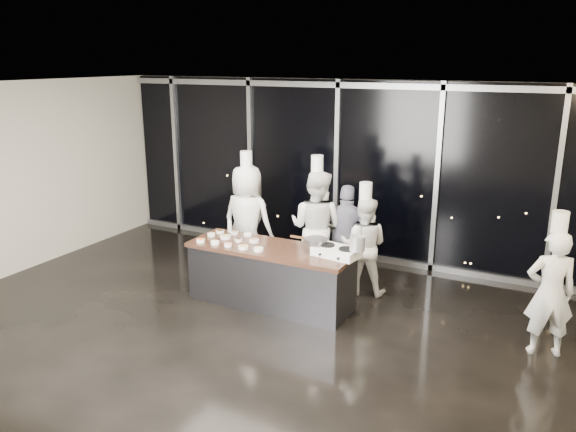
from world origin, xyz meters
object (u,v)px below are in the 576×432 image
(chef_right, at_px, (364,245))
(frying_pan, at_px, (315,240))
(stock_pot, at_px, (357,243))
(chef_far_left, at_px, (242,221))
(chef_left, at_px, (247,221))
(chef_center, at_px, (316,227))
(stove, at_px, (337,251))
(chef_side, at_px, (550,292))
(guest, at_px, (347,235))
(demo_counter, at_px, (271,275))

(chef_right, bearing_deg, frying_pan, 55.72)
(stock_pot, bearing_deg, chef_far_left, 153.45)
(chef_left, bearing_deg, chef_center, -170.06)
(stove, height_order, frying_pan, frying_pan)
(frying_pan, bearing_deg, chef_side, 11.03)
(guest, xyz_separation_m, chef_right, (0.36, -0.22, -0.04))
(frying_pan, bearing_deg, chef_right, 74.85)
(stock_pot, relative_size, chef_center, 0.10)
(demo_counter, xyz_separation_m, chef_side, (3.72, 0.26, 0.37))
(stove, bearing_deg, stock_pot, 0.70)
(frying_pan, distance_m, stock_pot, 0.66)
(stove, height_order, chef_right, chef_right)
(stove, bearing_deg, frying_pan, -177.67)
(chef_far_left, bearing_deg, chef_right, 167.57)
(chef_center, xyz_separation_m, chef_right, (0.81, -0.03, -0.17))
(guest, bearing_deg, chef_center, 11.00)
(demo_counter, height_order, stock_pot, stock_pot)
(chef_center, bearing_deg, demo_counter, 78.35)
(demo_counter, relative_size, chef_side, 1.34)
(chef_far_left, relative_size, chef_left, 0.82)
(chef_left, height_order, chef_right, chef_left)
(chef_center, bearing_deg, stock_pot, 137.21)
(stove, bearing_deg, chef_left, 165.54)
(stove, distance_m, chef_far_left, 2.65)
(chef_left, bearing_deg, guest, -166.24)
(stove, bearing_deg, chef_side, 12.12)
(stock_pot, relative_size, guest, 0.13)
(chef_left, height_order, guest, chef_left)
(chef_right, bearing_deg, chef_center, -13.06)
(demo_counter, height_order, chef_right, chef_right)
(chef_left, bearing_deg, chef_far_left, -48.87)
(chef_left, distance_m, chef_right, 2.00)
(frying_pan, height_order, chef_side, chef_side)
(stock_pot, height_order, guest, guest)
(stove, xyz_separation_m, chef_right, (0.06, 0.96, -0.19))
(stock_pot, distance_m, chef_side, 2.44)
(stock_pot, distance_m, chef_center, 1.50)
(demo_counter, bearing_deg, stove, 4.17)
(demo_counter, distance_m, chef_side, 3.74)
(stove, relative_size, stock_pot, 3.28)
(stove, xyz_separation_m, guest, (-0.29, 1.18, -0.14))
(chef_far_left, bearing_deg, chef_left, 125.42)
(chef_far_left, distance_m, chef_left, 0.64)
(stock_pot, bearing_deg, guest, 116.39)
(demo_counter, relative_size, frying_pan, 4.22)
(guest, distance_m, chef_right, 0.42)
(frying_pan, xyz_separation_m, guest, (0.05, 1.15, -0.25))
(stove, bearing_deg, chef_center, 135.41)
(stock_pot, xyz_separation_m, guest, (-0.61, 1.22, -0.32))
(chef_center, xyz_separation_m, chef_side, (3.47, -0.81, -0.12))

